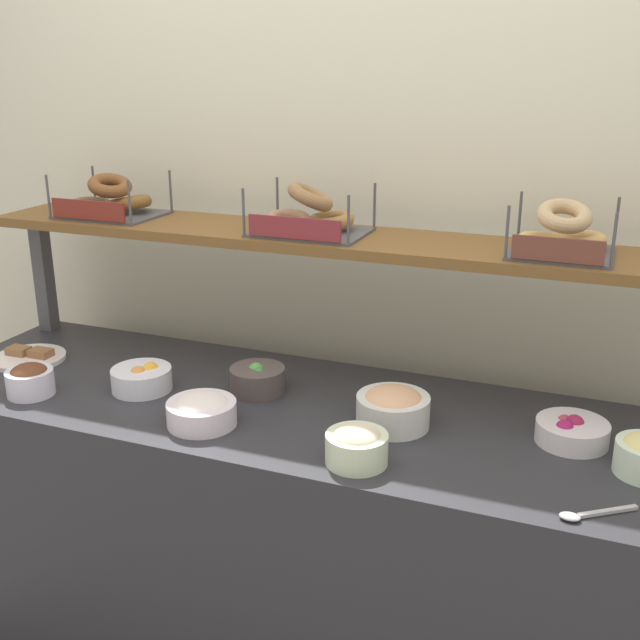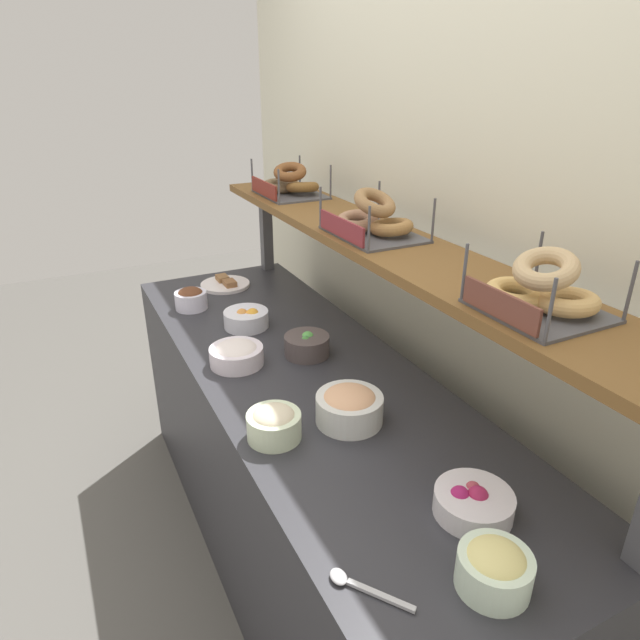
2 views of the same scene
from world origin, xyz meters
TOP-DOWN VIEW (x-y plane):
  - ground_plane at (0.00, 0.00)m, footprint 8.00×8.00m
  - back_wall at (0.00, 0.55)m, footprint 3.39×0.06m
  - deli_counter at (0.00, 0.00)m, footprint 2.19×0.70m
  - shelf_riser_left at (-1.03, 0.27)m, footprint 0.05×0.05m
  - upper_shelf at (0.00, 0.27)m, footprint 2.15×0.32m
  - bowl_fruit_salad at (-0.42, -0.06)m, footprint 0.17×0.17m
  - bowl_potato_salad at (0.30, -0.24)m, footprint 0.15×0.15m
  - bowl_lox_spread at (0.32, -0.02)m, footprint 0.19×0.19m
  - bowl_egg_salad at (0.94, -0.04)m, footprint 0.15×0.15m
  - bowl_chocolate_spread at (-0.70, -0.21)m, footprint 0.13×0.13m
  - bowl_cream_cheese at (-0.14, -0.19)m, footprint 0.18×0.18m
  - bowl_veggie_mix at (-0.10, 0.05)m, footprint 0.16×0.16m
  - bowl_beet_salad at (0.77, 0.06)m, footprint 0.18×0.18m
  - serving_plate_white at (-0.89, 0.00)m, footprint 0.23×0.23m
  - serving_spoon_near_plate at (0.83, -0.28)m, footprint 0.16×0.11m
  - bagel_basket_cinnamon_raisin at (-0.72, 0.26)m, footprint 0.31×0.25m
  - bagel_basket_everything at (-0.02, 0.25)m, footprint 0.32×0.26m
  - bagel_basket_plain at (0.68, 0.25)m, footprint 0.26×0.24m

SIDE VIEW (x-z plane):
  - ground_plane at x=0.00m, z-range 0.00..0.00m
  - deli_counter at x=0.00m, z-range 0.00..0.85m
  - serving_spoon_near_plate at x=0.83m, z-range 0.85..0.86m
  - serving_plate_white at x=-0.89m, z-range 0.84..0.88m
  - bowl_beet_salad at x=0.77m, z-range 0.84..0.92m
  - bowl_fruit_salad at x=-0.42m, z-range 0.85..0.93m
  - bowl_veggie_mix at x=-0.10m, z-range 0.85..0.93m
  - bowl_cream_cheese at x=-0.14m, z-range 0.85..0.93m
  - bowl_chocolate_spread at x=-0.70m, z-range 0.85..0.94m
  - bowl_potato_salad at x=0.30m, z-range 0.85..0.94m
  - bowl_egg_salad at x=0.94m, z-range 0.85..0.95m
  - bowl_lox_spread at x=0.32m, z-range 0.85..0.95m
  - shelf_riser_left at x=-1.03m, z-range 0.85..1.25m
  - back_wall at x=0.00m, z-range 0.00..2.40m
  - upper_shelf at x=0.00m, z-range 1.25..1.28m
  - bagel_basket_cinnamon_raisin at x=-0.72m, z-range 1.26..1.40m
  - bagel_basket_plain at x=0.68m, z-range 1.25..1.40m
  - bagel_basket_everything at x=-0.02m, z-range 1.25..1.41m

